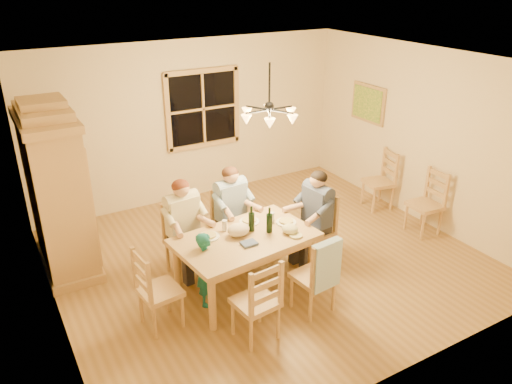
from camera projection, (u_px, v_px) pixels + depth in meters
floor at (268, 258)px, 6.98m from camera, size 5.50×5.50×0.00m
ceiling at (270, 62)px, 5.87m from camera, size 5.50×5.00×0.02m
wall_back at (192, 121)px, 8.40m from camera, size 5.50×0.02×2.70m
wall_left at (42, 217)px, 5.18m from camera, size 0.02×5.00×2.70m
wall_right at (421, 136)px, 7.68m from camera, size 0.02×5.00×2.70m
window at (203, 109)px, 8.39m from camera, size 1.30×0.06×1.30m
painting at (368, 104)px, 8.51m from camera, size 0.06×0.78×0.64m
chandelier at (269, 114)px, 6.13m from camera, size 0.77×0.68×0.71m
armoire at (58, 194)px, 6.43m from camera, size 0.66×1.40×2.30m
dining_table at (245, 244)px, 6.05m from camera, size 1.76×1.19×0.76m
chair_far_left at (185, 252)px, 6.55m from camera, size 0.48×0.46×0.99m
chair_far_right at (232, 236)px, 6.95m from camera, size 0.48×0.46×0.99m
chair_near_left at (255, 313)px, 5.40m from camera, size 0.48×0.46×0.99m
chair_near_right at (313, 287)px, 5.84m from camera, size 0.48×0.46×0.99m
chair_end_left at (161, 302)px, 5.58m from camera, size 0.46×0.48×0.99m
chair_end_right at (314, 241)px, 6.81m from camera, size 0.46×0.48×0.99m
adult_woman at (183, 216)px, 6.33m from camera, size 0.42×0.46×0.87m
adult_plaid_man at (231, 201)px, 6.73m from camera, size 0.42×0.46×0.87m
adult_slate_man at (316, 206)px, 6.59m from camera, size 0.46×0.42×0.87m
towel at (326, 265)px, 5.54m from camera, size 0.39×0.14×0.58m
wine_bottle_a at (251, 219)px, 6.08m from camera, size 0.08×0.08×0.33m
wine_bottle_b at (269, 220)px, 6.05m from camera, size 0.08×0.08×0.33m
plate_woman at (209, 237)px, 5.99m from camera, size 0.26×0.26×0.02m
plate_plaid at (249, 222)px, 6.34m from camera, size 0.26×0.26×0.02m
plate_slate at (286, 222)px, 6.32m from camera, size 0.26×0.26×0.02m
wine_glass_a at (225, 225)px, 6.12m from camera, size 0.06×0.06×0.14m
wine_glass_b at (272, 217)px, 6.32m from camera, size 0.06×0.06×0.14m
cap at (290, 229)px, 6.07m from camera, size 0.20×0.20×0.11m
napkin at (249, 243)px, 5.83m from camera, size 0.19×0.16×0.03m
cloth_bundle at (238, 230)px, 6.00m from camera, size 0.28×0.22×0.15m
child at (207, 269)px, 5.88m from camera, size 0.39×0.41×0.95m
chair_spare_front at (423, 214)px, 7.56m from camera, size 0.44×0.46×0.99m
chair_spare_back at (377, 191)px, 8.36m from camera, size 0.50×0.51×0.99m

